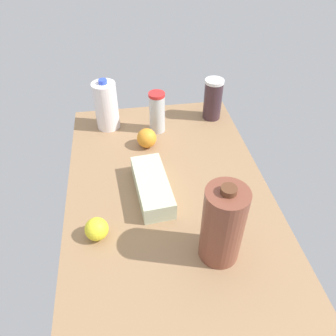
{
  "coord_description": "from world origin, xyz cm",
  "views": [
    {
      "loc": [
        87.34,
        -13.28,
        91.38
      ],
      "look_at": [
        0.0,
        0.0,
        13.0
      ],
      "focal_mm": 35.0,
      "sensor_mm": 36.0,
      "label": 1
    }
  ],
  "objects_px": {
    "shaker_bottle": "(213,99)",
    "lemon_beside_bowl": "(97,229)",
    "orange_far_back": "(147,138)",
    "chocolate_milk_jug": "(223,225)",
    "egg_carton": "(152,186)",
    "tumbler_cup": "(157,112)",
    "milk_jug": "(106,106)"
  },
  "relations": [
    {
      "from": "shaker_bottle",
      "to": "lemon_beside_bowl",
      "type": "bearing_deg",
      "value": -40.23
    },
    {
      "from": "orange_far_back",
      "to": "chocolate_milk_jug",
      "type": "bearing_deg",
      "value": 15.81
    },
    {
      "from": "shaker_bottle",
      "to": "orange_far_back",
      "type": "relative_size",
      "value": 2.32
    },
    {
      "from": "egg_carton",
      "to": "shaker_bottle",
      "type": "relative_size",
      "value": 1.45
    },
    {
      "from": "orange_far_back",
      "to": "egg_carton",
      "type": "bearing_deg",
      "value": -1.94
    },
    {
      "from": "chocolate_milk_jug",
      "to": "orange_far_back",
      "type": "xyz_separation_m",
      "value": [
        -0.58,
        -0.16,
        -0.09
      ]
    },
    {
      "from": "shaker_bottle",
      "to": "chocolate_milk_jug",
      "type": "bearing_deg",
      "value": -12.69
    },
    {
      "from": "tumbler_cup",
      "to": "orange_far_back",
      "type": "height_order",
      "value": "tumbler_cup"
    },
    {
      "from": "tumbler_cup",
      "to": "lemon_beside_bowl",
      "type": "xyz_separation_m",
      "value": [
        0.57,
        -0.27,
        -0.06
      ]
    },
    {
      "from": "egg_carton",
      "to": "chocolate_milk_jug",
      "type": "height_order",
      "value": "chocolate_milk_jug"
    },
    {
      "from": "egg_carton",
      "to": "orange_far_back",
      "type": "xyz_separation_m",
      "value": [
        -0.29,
        0.01,
        0.01
      ]
    },
    {
      "from": "egg_carton",
      "to": "lemon_beside_bowl",
      "type": "relative_size",
      "value": 3.72
    },
    {
      "from": "milk_jug",
      "to": "lemon_beside_bowl",
      "type": "distance_m",
      "value": 0.65
    },
    {
      "from": "milk_jug",
      "to": "shaker_bottle",
      "type": "height_order",
      "value": "milk_jug"
    },
    {
      "from": "orange_far_back",
      "to": "lemon_beside_bowl",
      "type": "distance_m",
      "value": 0.51
    },
    {
      "from": "milk_jug",
      "to": "orange_far_back",
      "type": "relative_size",
      "value": 2.81
    },
    {
      "from": "chocolate_milk_jug",
      "to": "orange_far_back",
      "type": "height_order",
      "value": "chocolate_milk_jug"
    },
    {
      "from": "tumbler_cup",
      "to": "milk_jug",
      "type": "xyz_separation_m",
      "value": [
        -0.07,
        -0.22,
        0.02
      ]
    },
    {
      "from": "tumbler_cup",
      "to": "shaker_bottle",
      "type": "xyz_separation_m",
      "value": [
        -0.07,
        0.28,
        0.0
      ]
    },
    {
      "from": "tumbler_cup",
      "to": "lemon_beside_bowl",
      "type": "distance_m",
      "value": 0.64
    },
    {
      "from": "chocolate_milk_jug",
      "to": "shaker_bottle",
      "type": "height_order",
      "value": "chocolate_milk_jug"
    },
    {
      "from": "egg_carton",
      "to": "orange_far_back",
      "type": "relative_size",
      "value": 3.35
    },
    {
      "from": "chocolate_milk_jug",
      "to": "lemon_beside_bowl",
      "type": "relative_size",
      "value": 3.75
    },
    {
      "from": "egg_carton",
      "to": "lemon_beside_bowl",
      "type": "height_order",
      "value": "lemon_beside_bowl"
    },
    {
      "from": "chocolate_milk_jug",
      "to": "milk_jug",
      "type": "bearing_deg",
      "value": -156.66
    },
    {
      "from": "tumbler_cup",
      "to": "orange_far_back",
      "type": "xyz_separation_m",
      "value": [
        0.11,
        -0.06,
        -0.05
      ]
    },
    {
      "from": "shaker_bottle",
      "to": "lemon_beside_bowl",
      "type": "distance_m",
      "value": 0.85
    },
    {
      "from": "chocolate_milk_jug",
      "to": "lemon_beside_bowl",
      "type": "bearing_deg",
      "value": -107.72
    },
    {
      "from": "shaker_bottle",
      "to": "orange_far_back",
      "type": "xyz_separation_m",
      "value": [
        0.18,
        -0.34,
        -0.06
      ]
    },
    {
      "from": "egg_carton",
      "to": "chocolate_milk_jug",
      "type": "relative_size",
      "value": 0.99
    },
    {
      "from": "milk_jug",
      "to": "lemon_beside_bowl",
      "type": "bearing_deg",
      "value": -4.11
    },
    {
      "from": "tumbler_cup",
      "to": "lemon_beside_bowl",
      "type": "bearing_deg",
      "value": -25.19
    }
  ]
}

